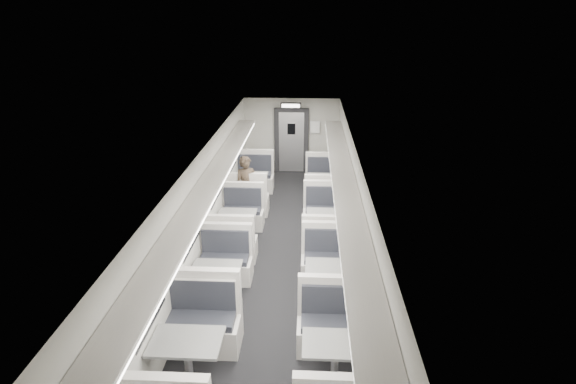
# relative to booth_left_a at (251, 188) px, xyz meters

# --- Properties ---
(room) EXTENTS (3.24, 12.24, 2.64)m
(room) POSITION_rel_booth_left_a_xyz_m (1.00, -3.38, 0.80)
(room) COLOR black
(room) RESTS_ON ground
(booth_left_a) EXTENTS (1.10, 2.22, 1.19)m
(booth_left_a) POSITION_rel_booth_left_a_xyz_m (0.00, 0.00, 0.00)
(booth_left_a) COLOR beige
(booth_left_a) RESTS_ON room
(booth_left_b) EXTENTS (1.02, 2.06, 1.10)m
(booth_left_b) POSITION_rel_booth_left_a_xyz_m (0.00, -2.39, -0.03)
(booth_left_b) COLOR beige
(booth_left_b) RESTS_ON room
(booth_left_c) EXTENTS (1.04, 2.10, 1.12)m
(booth_left_c) POSITION_rel_booth_left_a_xyz_m (0.00, -4.72, -0.02)
(booth_left_c) COLOR beige
(booth_left_c) RESTS_ON room
(booth_left_d) EXTENTS (1.16, 2.35, 1.25)m
(booth_left_d) POSITION_rel_booth_left_a_xyz_m (0.00, -6.72, 0.02)
(booth_left_d) COLOR beige
(booth_left_d) RESTS_ON room
(booth_right_a) EXTENTS (1.03, 2.10, 1.12)m
(booth_right_a) POSITION_rel_booth_left_a_xyz_m (2.00, 0.10, -0.02)
(booth_right_a) COLOR beige
(booth_right_a) RESTS_ON room
(booth_right_b) EXTENTS (1.06, 2.16, 1.15)m
(booth_right_b) POSITION_rel_booth_left_a_xyz_m (2.00, -2.38, -0.01)
(booth_right_b) COLOR beige
(booth_right_b) RESTS_ON room
(booth_right_c) EXTENTS (1.05, 2.13, 1.14)m
(booth_right_c) POSITION_rel_booth_left_a_xyz_m (2.00, -4.61, -0.02)
(booth_right_c) COLOR beige
(booth_right_c) RESTS_ON room
(booth_right_d) EXTENTS (1.08, 2.19, 1.17)m
(booth_right_d) POSITION_rel_booth_left_a_xyz_m (2.00, -6.61, -0.00)
(booth_right_d) COLOR beige
(booth_right_d) RESTS_ON room
(passenger) EXTENTS (0.69, 0.59, 1.61)m
(passenger) POSITION_rel_booth_left_a_xyz_m (0.04, -1.04, 0.41)
(passenger) COLOR black
(passenger) RESTS_ON room
(window_a) EXTENTS (0.02, 1.18, 0.84)m
(window_a) POSITION_rel_booth_left_a_xyz_m (-0.49, 0.02, 0.95)
(window_a) COLOR black
(window_a) RESTS_ON room
(window_b) EXTENTS (0.02, 1.18, 0.84)m
(window_b) POSITION_rel_booth_left_a_xyz_m (-0.49, -2.18, 0.95)
(window_b) COLOR black
(window_b) RESTS_ON room
(window_c) EXTENTS (0.02, 1.18, 0.84)m
(window_c) POSITION_rel_booth_left_a_xyz_m (-0.49, -4.38, 0.95)
(window_c) COLOR black
(window_c) RESTS_ON room
(window_d) EXTENTS (0.02, 1.18, 0.84)m
(window_d) POSITION_rel_booth_left_a_xyz_m (-0.49, -6.58, 0.95)
(window_d) COLOR black
(window_d) RESTS_ON room
(luggage_rack_left) EXTENTS (0.46, 10.40, 0.09)m
(luggage_rack_left) POSITION_rel_booth_left_a_xyz_m (-0.24, -3.68, 1.52)
(luggage_rack_left) COLOR beige
(luggage_rack_left) RESTS_ON room
(luggage_rack_right) EXTENTS (0.46, 10.40, 0.09)m
(luggage_rack_right) POSITION_rel_booth_left_a_xyz_m (2.24, -3.68, 1.52)
(luggage_rack_right) COLOR beige
(luggage_rack_right) RESTS_ON room
(vestibule_door) EXTENTS (1.10, 0.13, 2.10)m
(vestibule_door) POSITION_rel_booth_left_a_xyz_m (1.00, 2.55, 0.64)
(vestibule_door) COLOR black
(vestibule_door) RESTS_ON room
(exit_sign) EXTENTS (0.62, 0.12, 0.16)m
(exit_sign) POSITION_rel_booth_left_a_xyz_m (1.00, 2.06, 1.88)
(exit_sign) COLOR black
(exit_sign) RESTS_ON room
(wall_notice) EXTENTS (0.32, 0.02, 0.40)m
(wall_notice) POSITION_rel_booth_left_a_xyz_m (1.75, 2.54, 1.10)
(wall_notice) COLOR white
(wall_notice) RESTS_ON room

